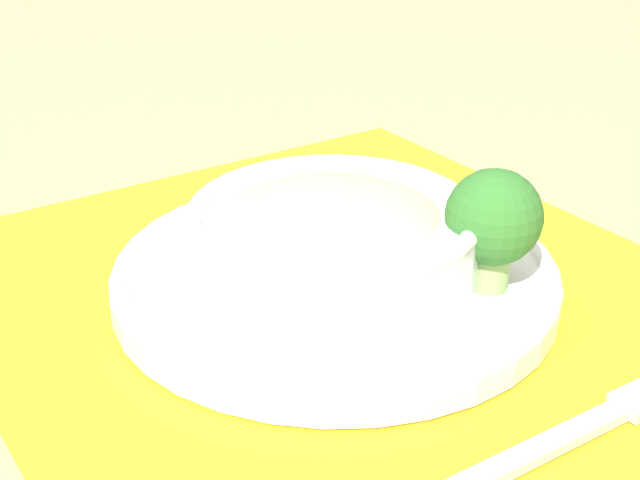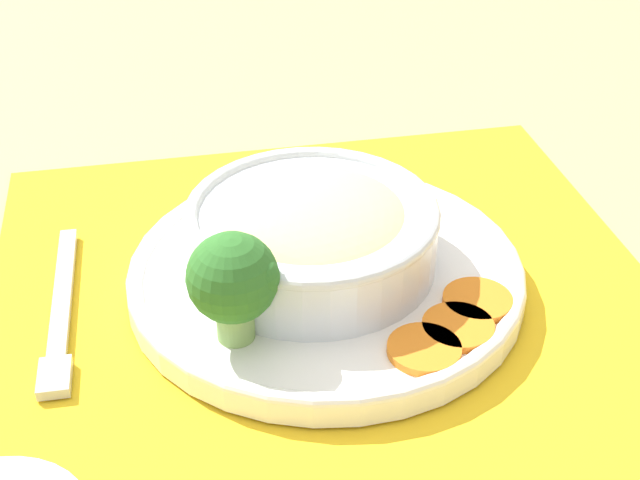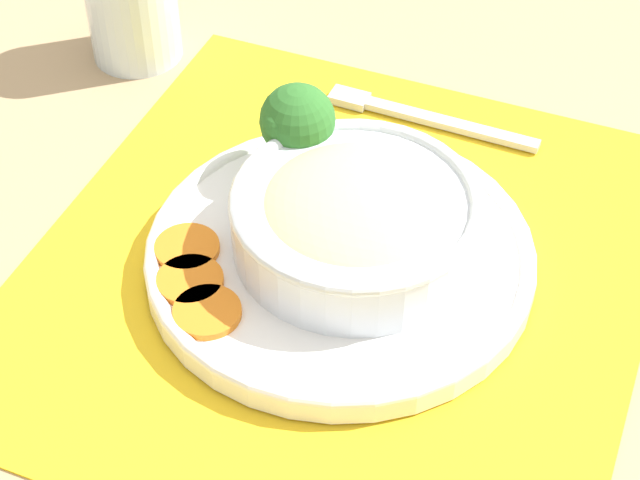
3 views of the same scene
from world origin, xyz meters
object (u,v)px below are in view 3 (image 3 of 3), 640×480
Objects in this scene: bowl at (356,217)px; water_glass at (132,6)px; broccoli_floret at (297,123)px; fork at (412,114)px.

bowl is 1.58× the size of water_glass.
water_glass reaches higher than broccoli_floret.
broccoli_floret reaches higher than fork.
bowl is 0.96× the size of fork.
bowl is at bearing -127.93° from broccoli_floret.
water_glass reaches higher than bowl.
broccoli_floret is (0.06, 0.07, 0.02)m from bowl.
bowl is 0.32m from water_glass.
water_glass is at bearing 60.87° from bowl.
water_glass is 0.61× the size of fork.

